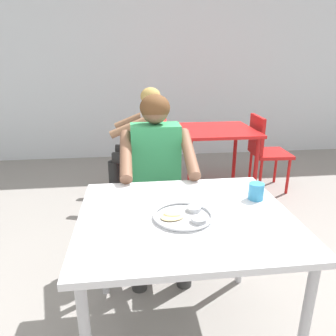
{
  "coord_description": "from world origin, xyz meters",
  "views": [
    {
      "loc": [
        -0.33,
        -1.31,
        1.44
      ],
      "look_at": [
        -0.14,
        0.26,
        0.89
      ],
      "focal_mm": 33.47,
      "sensor_mm": 36.0,
      "label": 1
    }
  ],
  "objects_px": {
    "diner_foreground": "(157,169)",
    "drinking_cup": "(256,191)",
    "chair_red_left": "(156,153)",
    "thali_tray": "(184,216)",
    "chair_foreground": "(155,187)",
    "table_foreground": "(185,228)",
    "patron_background": "(142,133)",
    "table_background_red": "(216,138)",
    "chair_red_right": "(264,147)"
  },
  "relations": [
    {
      "from": "drinking_cup",
      "to": "patron_background",
      "type": "height_order",
      "value": "patron_background"
    },
    {
      "from": "drinking_cup",
      "to": "chair_foreground",
      "type": "bearing_deg",
      "value": 120.77
    },
    {
      "from": "chair_foreground",
      "to": "table_foreground",
      "type": "bearing_deg",
      "value": -85.21
    },
    {
      "from": "diner_foreground",
      "to": "chair_red_left",
      "type": "xyz_separation_m",
      "value": [
        0.09,
        1.17,
        -0.23
      ]
    },
    {
      "from": "chair_foreground",
      "to": "diner_foreground",
      "type": "distance_m",
      "value": 0.32
    },
    {
      "from": "patron_background",
      "to": "chair_red_right",
      "type": "bearing_deg",
      "value": 1.84
    },
    {
      "from": "chair_foreground",
      "to": "chair_red_left",
      "type": "xyz_separation_m",
      "value": [
        0.09,
        0.95,
        0.0
      ]
    },
    {
      "from": "table_foreground",
      "to": "drinking_cup",
      "type": "relative_size",
      "value": 11.35
    },
    {
      "from": "drinking_cup",
      "to": "diner_foreground",
      "type": "xyz_separation_m",
      "value": [
        -0.48,
        0.58,
        -0.06
      ]
    },
    {
      "from": "chair_foreground",
      "to": "table_background_red",
      "type": "xyz_separation_m",
      "value": [
        0.75,
        0.98,
        0.14
      ]
    },
    {
      "from": "chair_red_left",
      "to": "table_foreground",
      "type": "bearing_deg",
      "value": -90.29
    },
    {
      "from": "table_background_red",
      "to": "chair_red_right",
      "type": "relative_size",
      "value": 0.94
    },
    {
      "from": "drinking_cup",
      "to": "diner_foreground",
      "type": "relative_size",
      "value": 0.07
    },
    {
      "from": "chair_foreground",
      "to": "chair_red_right",
      "type": "height_order",
      "value": "chair_red_right"
    },
    {
      "from": "chair_foreground",
      "to": "chair_red_left",
      "type": "distance_m",
      "value": 0.95
    },
    {
      "from": "patron_background",
      "to": "thali_tray",
      "type": "bearing_deg",
      "value": -86.75
    },
    {
      "from": "table_foreground",
      "to": "chair_red_right",
      "type": "height_order",
      "value": "chair_red_right"
    },
    {
      "from": "drinking_cup",
      "to": "chair_red_left",
      "type": "distance_m",
      "value": 1.81
    },
    {
      "from": "thali_tray",
      "to": "patron_background",
      "type": "distance_m",
      "value": 1.95
    },
    {
      "from": "drinking_cup",
      "to": "chair_red_left",
      "type": "height_order",
      "value": "chair_red_left"
    },
    {
      "from": "thali_tray",
      "to": "chair_red_right",
      "type": "bearing_deg",
      "value": 57.47
    },
    {
      "from": "drinking_cup",
      "to": "chair_foreground",
      "type": "relative_size",
      "value": 0.1
    },
    {
      "from": "chair_red_right",
      "to": "table_foreground",
      "type": "bearing_deg",
      "value": -122.74
    },
    {
      "from": "table_foreground",
      "to": "table_background_red",
      "type": "height_order",
      "value": "same"
    },
    {
      "from": "thali_tray",
      "to": "diner_foreground",
      "type": "height_order",
      "value": "diner_foreground"
    },
    {
      "from": "diner_foreground",
      "to": "drinking_cup",
      "type": "bearing_deg",
      "value": -50.51
    },
    {
      "from": "chair_red_right",
      "to": "chair_foreground",
      "type": "bearing_deg",
      "value": -142.27
    },
    {
      "from": "thali_tray",
      "to": "chair_red_left",
      "type": "height_order",
      "value": "chair_red_left"
    },
    {
      "from": "thali_tray",
      "to": "chair_red_right",
      "type": "height_order",
      "value": "chair_red_right"
    },
    {
      "from": "table_foreground",
      "to": "chair_red_left",
      "type": "distance_m",
      "value": 1.88
    },
    {
      "from": "drinking_cup",
      "to": "chair_red_right",
      "type": "height_order",
      "value": "chair_red_right"
    },
    {
      "from": "drinking_cup",
      "to": "chair_foreground",
      "type": "xyz_separation_m",
      "value": [
        -0.48,
        0.8,
        -0.29
      ]
    },
    {
      "from": "table_foreground",
      "to": "table_background_red",
      "type": "relative_size",
      "value": 1.26
    },
    {
      "from": "diner_foreground",
      "to": "patron_background",
      "type": "distance_m",
      "value": 1.21
    },
    {
      "from": "thali_tray",
      "to": "chair_red_right",
      "type": "xyz_separation_m",
      "value": [
        1.27,
        1.99,
        -0.25
      ]
    },
    {
      "from": "drinking_cup",
      "to": "diner_foreground",
      "type": "distance_m",
      "value": 0.75
    },
    {
      "from": "table_foreground",
      "to": "patron_background",
      "type": "distance_m",
      "value": 1.91
    },
    {
      "from": "chair_foreground",
      "to": "chair_red_right",
      "type": "relative_size",
      "value": 1.0
    },
    {
      "from": "thali_tray",
      "to": "chair_foreground",
      "type": "bearing_deg",
      "value": 93.72
    },
    {
      "from": "diner_foreground",
      "to": "chair_red_left",
      "type": "relative_size",
      "value": 1.41
    },
    {
      "from": "chair_foreground",
      "to": "chair_red_left",
      "type": "bearing_deg",
      "value": 84.79
    },
    {
      "from": "chair_red_left",
      "to": "chair_red_right",
      "type": "distance_m",
      "value": 1.25
    },
    {
      "from": "diner_foreground",
      "to": "chair_red_left",
      "type": "bearing_deg",
      "value": 85.75
    },
    {
      "from": "drinking_cup",
      "to": "table_background_red",
      "type": "xyz_separation_m",
      "value": [
        0.27,
        1.78,
        -0.15
      ]
    },
    {
      "from": "drinking_cup",
      "to": "table_background_red",
      "type": "height_order",
      "value": "drinking_cup"
    },
    {
      "from": "drinking_cup",
      "to": "diner_foreground",
      "type": "bearing_deg",
      "value": 129.49
    },
    {
      "from": "table_background_red",
      "to": "chair_red_left",
      "type": "xyz_separation_m",
      "value": [
        -0.66,
        -0.03,
        -0.14
      ]
    },
    {
      "from": "chair_red_left",
      "to": "chair_red_right",
      "type": "xyz_separation_m",
      "value": [
        1.24,
        0.08,
        -0.01
      ]
    },
    {
      "from": "table_foreground",
      "to": "drinking_cup",
      "type": "height_order",
      "value": "drinking_cup"
    },
    {
      "from": "diner_foreground",
      "to": "chair_red_right",
      "type": "relative_size",
      "value": 1.43
    }
  ]
}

